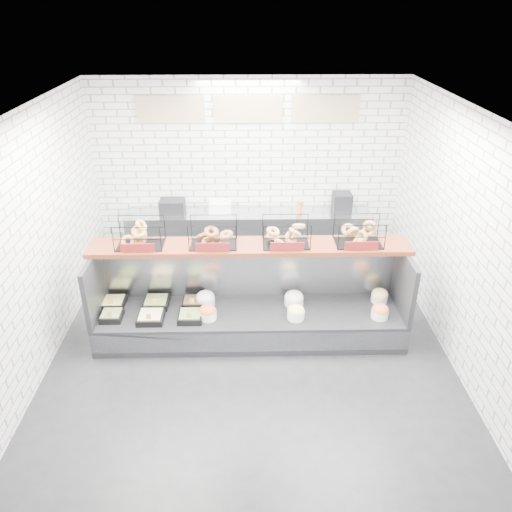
{
  "coord_description": "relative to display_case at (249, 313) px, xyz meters",
  "views": [
    {
      "loc": [
        -0.04,
        -5.15,
        4.09
      ],
      "look_at": [
        0.08,
        0.45,
        1.13
      ],
      "focal_mm": 35.0,
      "sensor_mm": 36.0,
      "label": 1
    }
  ],
  "objects": [
    {
      "name": "bagel_shelf",
      "position": [
        0.02,
        0.17,
        1.05
      ],
      "size": [
        4.1,
        0.5,
        0.4
      ],
      "color": "#4C1D10",
      "rests_on": "display_case"
    },
    {
      "name": "display_case",
      "position": [
        0.0,
        0.0,
        0.0
      ],
      "size": [
        4.0,
        0.9,
        1.2
      ],
      "color": "black",
      "rests_on": "ground"
    },
    {
      "name": "prep_counter",
      "position": [
        0.02,
        2.08,
        0.14
      ],
      "size": [
        4.0,
        0.6,
        1.2
      ],
      "color": "#93969B",
      "rests_on": "ground"
    },
    {
      "name": "ground",
      "position": [
        0.02,
        -0.35,
        -0.33
      ],
      "size": [
        5.5,
        5.5,
        0.0
      ],
      "primitive_type": "plane",
      "color": "black",
      "rests_on": "ground"
    },
    {
      "name": "room_shell",
      "position": [
        0.02,
        0.26,
        1.73
      ],
      "size": [
        5.02,
        5.51,
        3.01
      ],
      "color": "silver",
      "rests_on": "ground"
    }
  ]
}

